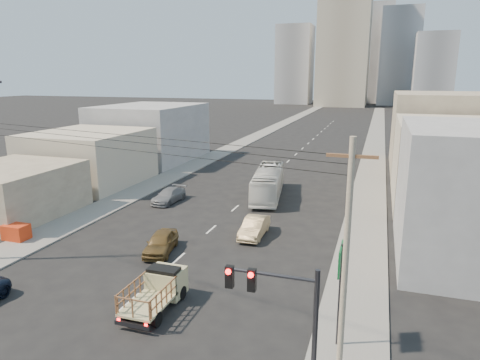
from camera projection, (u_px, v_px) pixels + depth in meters
The scene contains 24 objects.
ground at pixel (108, 321), 21.57m from camera, with size 420.00×420.00×0.00m, color black.
sidewalk_left at pixel (259, 135), 89.76m from camera, with size 3.50×180.00×0.12m, color slate.
sidewalk_right at pixel (376, 140), 82.66m from camera, with size 3.50×180.00×0.12m, color slate.
lane_dashes at pixel (299, 151), 70.52m from camera, with size 0.15×104.00×0.01m.
flatbed_pickup at pixel (157, 289), 22.60m from camera, with size 1.95×4.41×1.90m.
city_bus at pixel (268, 183), 43.55m from camera, with size 2.51×10.74×2.99m, color silver.
sedan_brown at pixel (161, 242), 29.88m from camera, with size 1.71×4.24×1.44m, color brown.
sedan_tan at pixel (254, 227), 32.92m from camera, with size 1.54×4.42×1.46m, color tan.
sedan_grey at pixel (169, 196), 41.88m from camera, with size 1.84×4.53×1.31m, color gray.
traffic_signal at pixel (285, 318), 14.42m from camera, with size 3.23×0.35×6.00m.
green_sign at pixel (340, 271), 18.70m from camera, with size 0.18×1.60×5.00m.
utility_pole at pixel (345, 265), 15.95m from camera, with size 1.80×0.24×10.00m.
overhead_wires at pixel (113, 141), 20.84m from camera, with size 23.01×5.02×0.72m.
crate_stack at pixel (16, 232), 32.00m from camera, with size 1.80×1.20×1.14m.
bldg_right_mid at pixel (456, 163), 40.59m from camera, with size 11.00×14.00×8.00m, color #BEB199.
bldg_right_far at pixel (442, 133), 54.98m from camera, with size 12.00×16.00×10.00m, color gray.
bldg_left_near at pixel (12, 191), 37.57m from camera, with size 9.00×10.00×4.40m, color gray.
bldg_left_mid at pixel (89, 158), 48.77m from camera, with size 11.00×12.00×6.00m, color #BEB199.
bldg_left_far at pixel (151, 133), 62.54m from camera, with size 12.00×16.00×8.00m, color gray.
high_rise_tower at pixel (345, 31), 172.72m from camera, with size 20.00×20.00×60.00m, color tan.
midrise_ne at pixel (399, 57), 182.28m from camera, with size 16.00×16.00×40.00m, color gray.
midrise_nw at pixel (295, 65), 191.67m from camera, with size 15.00×15.00×34.00m, color gray.
midrise_back at pixel (371, 54), 199.29m from camera, with size 18.00×18.00×44.00m, color gray.
midrise_east at pixel (433, 71), 161.59m from camera, with size 14.00×14.00×28.00m, color gray.
Camera 1 is at (12.35, -16.24, 12.02)m, focal length 32.00 mm.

